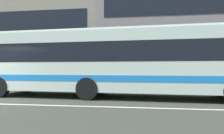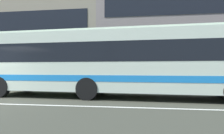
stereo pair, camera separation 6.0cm
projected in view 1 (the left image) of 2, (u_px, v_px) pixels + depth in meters
name	position (u px, v px, depth m)	size (l,w,h in m)	color
hedge_row_far	(41.00, 83.00, 15.23)	(15.76, 1.10, 0.71)	#346A27
apartment_block_left	(20.00, 37.00, 23.81)	(19.08, 8.18, 9.77)	gray
apartment_block_right	(198.00, 22.00, 21.05)	(18.96, 8.18, 12.06)	gray
transit_bus	(110.00, 61.00, 10.43)	(12.63, 3.27, 3.23)	silver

